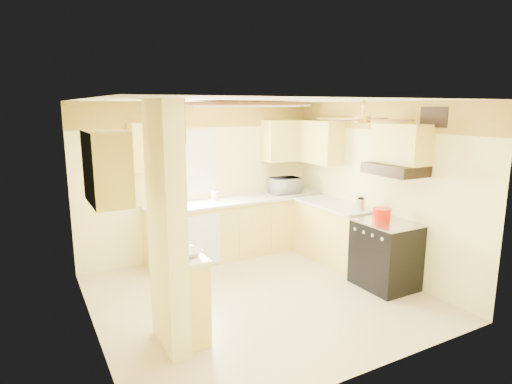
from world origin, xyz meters
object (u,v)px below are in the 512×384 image
microwave (285,185)px  bowl (189,253)px  stove (386,254)px  kettle (360,204)px  dutch_oven (382,214)px

microwave → bowl: bearing=46.8°
microwave → bowl: (-2.57, -2.21, -0.11)m
stove → microwave: (-0.23, 2.18, 0.62)m
kettle → bowl: bearing=-167.9°
dutch_oven → bowl: bearing=-177.5°
kettle → microwave: bearing=99.6°
stove → dutch_oven: size_ratio=3.60×
bowl → kettle: bearing=12.1°
microwave → bowl: size_ratio=2.01×
bowl → dutch_oven: size_ratio=0.97×
microwave → bowl: microwave is taller
microwave → dutch_oven: (0.20, -2.09, -0.08)m
microwave → stove: bearing=102.1°
bowl → dutch_oven: dutch_oven is taller
stove → dutch_oven: (-0.03, 0.09, 0.54)m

